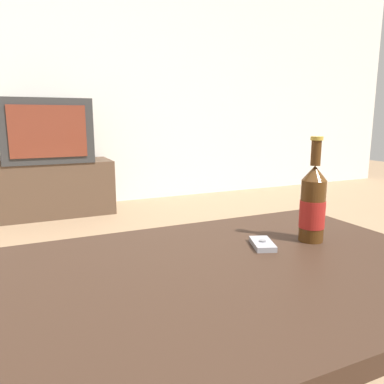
{
  "coord_description": "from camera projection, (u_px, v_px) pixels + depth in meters",
  "views": [
    {
      "loc": [
        -0.42,
        -0.68,
        0.83
      ],
      "look_at": [
        0.06,
        0.37,
        0.6
      ],
      "focal_mm": 35.0,
      "sensor_mm": 36.0,
      "label": 1
    }
  ],
  "objects": [
    {
      "name": "television",
      "position": [
        46.0,
        131.0,
        3.14
      ],
      "size": [
        0.7,
        0.49,
        0.52
      ],
      "color": "#2D2D2D",
      "rests_on": "tv_stand"
    },
    {
      "name": "coffee_table",
      "position": [
        234.0,
        298.0,
        0.86
      ],
      "size": [
        1.04,
        0.73,
        0.5
      ],
      "color": "#332116",
      "rests_on": "ground_plane"
    },
    {
      "name": "tv_stand",
      "position": [
        50.0,
        188.0,
        3.24
      ],
      "size": [
        1.03,
        0.46,
        0.47
      ],
      "color": "#4C3828",
      "rests_on": "ground_plane"
    },
    {
      "name": "beer_bottle",
      "position": [
        313.0,
        204.0,
        1.0
      ],
      "size": [
        0.07,
        0.07,
        0.28
      ],
      "color": "#47280F",
      "rests_on": "coffee_table"
    },
    {
      "name": "back_wall",
      "position": [
        63.0,
        65.0,
        3.39
      ],
      "size": [
        8.0,
        0.05,
        2.6
      ],
      "color": "silver",
      "rests_on": "ground_plane"
    },
    {
      "name": "cell_phone",
      "position": [
        262.0,
        244.0,
        0.98
      ],
      "size": [
        0.08,
        0.11,
        0.02
      ],
      "rotation": [
        0.0,
        0.0,
        -0.36
      ],
      "color": "gray",
      "rests_on": "coffee_table"
    }
  ]
}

